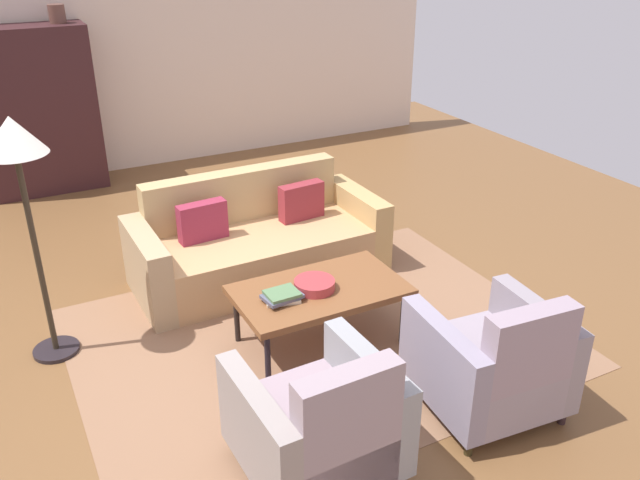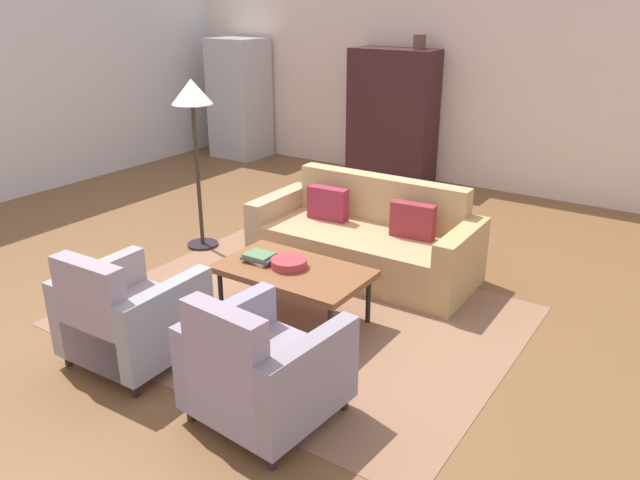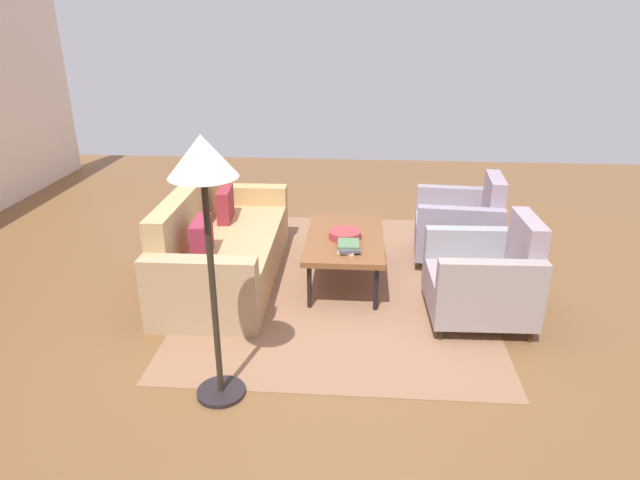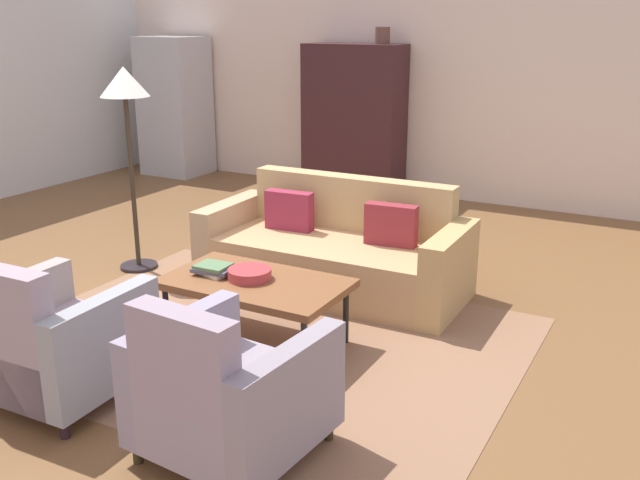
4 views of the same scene
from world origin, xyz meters
name	(u,v)px [view 4 (image 4 of 4)]	position (x,y,z in m)	size (l,w,h in m)	color
ground_plane	(215,311)	(0.00, 0.00, 0.00)	(10.55, 10.55, 0.00)	brown
wall_back	(423,79)	(0.00, 4.21, 1.40)	(8.79, 0.12, 2.80)	beige
area_rug	(261,339)	(0.57, -0.24, 0.00)	(3.40, 2.60, 0.01)	#8C6449
couch	(337,253)	(0.57, 0.90, 0.29)	(2.11, 0.93, 0.86)	tan
coffee_table	(255,285)	(0.57, -0.29, 0.41)	(1.20, 0.70, 0.45)	black
armchair_left	(52,344)	(-0.03, -1.46, 0.34)	(0.82, 0.82, 0.88)	#2F2C1B
armchair_right	(225,396)	(1.16, -1.45, 0.34)	(0.86, 0.86, 0.88)	#3B2B18
fruit_bowl	(250,274)	(0.53, -0.29, 0.48)	(0.29, 0.29, 0.07)	#A9353A
book_stack	(213,269)	(0.26, -0.33, 0.49)	(0.28, 0.21, 0.07)	beige
cabinet	(354,120)	(-0.73, 3.86, 0.90)	(1.20, 0.51, 1.80)	#391C1F
vase_tall	(383,35)	(-0.38, 3.86, 1.90)	(0.17, 0.17, 0.19)	brown
refrigerator	(175,106)	(-3.41, 3.76, 0.93)	(0.80, 0.73, 1.85)	#B7BABF
floor_lamp	(126,101)	(-1.16, 0.47, 1.44)	(0.40, 0.40, 1.72)	black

